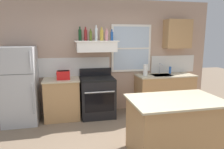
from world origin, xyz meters
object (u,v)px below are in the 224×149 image
at_px(bottle_red_label_wine, 86,35).
at_px(bottle_champagne_gold_foil, 102,35).
at_px(stove_range, 97,97).
at_px(bottle_blue_liqueur, 112,36).
at_px(bottle_rose_pink, 107,36).
at_px(dish_soap_bottle, 170,70).
at_px(bottle_olive_oil_square, 91,36).
at_px(paper_towel_roll, 145,70).
at_px(bottle_dark_green_wine, 80,35).
at_px(toaster, 63,75).
at_px(refrigerator, 20,86).
at_px(bottle_clear_tall, 96,34).
at_px(kitchen_island, 174,127).

distance_m(bottle_red_label_wine, bottle_champagne_gold_foil, 0.35).
height_order(stove_range, bottle_blue_liqueur, bottle_blue_liqueur).
bearing_deg(bottle_rose_pink, dish_soap_bottle, 3.01).
xyz_separation_m(bottle_olive_oil_square, paper_towel_roll, (1.30, -0.01, -0.81)).
height_order(stove_range, bottle_dark_green_wine, bottle_dark_green_wine).
bearing_deg(toaster, bottle_dark_green_wine, 14.09).
bearing_deg(bottle_olive_oil_square, bottle_rose_pink, 0.97).
relative_size(refrigerator, stove_range, 1.50).
xyz_separation_m(bottle_rose_pink, dish_soap_bottle, (1.65, 0.09, -0.86)).
relative_size(stove_range, dish_soap_bottle, 6.06).
bearing_deg(dish_soap_bottle, bottle_dark_green_wine, -178.96).
bearing_deg(bottle_olive_oil_square, bottle_blue_liqueur, 0.94).
distance_m(toaster, bottle_rose_pink, 1.30).
relative_size(bottle_red_label_wine, bottle_blue_liqueur, 1.21).
xyz_separation_m(toaster, bottle_red_label_wine, (0.51, 0.07, 0.86)).
relative_size(bottle_red_label_wine, paper_towel_roll, 1.12).
height_order(toaster, stove_range, toaster).
height_order(bottle_dark_green_wine, paper_towel_roll, bottle_dark_green_wine).
xyz_separation_m(bottle_champagne_gold_foil, dish_soap_bottle, (1.76, 0.09, -0.87)).
xyz_separation_m(toaster, bottle_clear_tall, (0.75, 0.08, 0.88)).
distance_m(bottle_rose_pink, bottle_blue_liqueur, 0.12).
relative_size(refrigerator, kitchen_island, 1.17).
xyz_separation_m(stove_range, bottle_dark_green_wine, (-0.36, 0.10, 1.41)).
bearing_deg(refrigerator, toaster, 1.34).
height_order(bottle_clear_tall, bottle_rose_pink, bottle_clear_tall).
xyz_separation_m(bottle_red_label_wine, kitchen_island, (1.16, -1.92, -1.41)).
distance_m(bottle_champagne_gold_foil, bottle_blue_liqueur, 0.24).
bearing_deg(bottle_rose_pink, bottle_clear_tall, 173.11).
bearing_deg(stove_range, bottle_olive_oil_square, 160.68).
height_order(stove_range, bottle_olive_oil_square, bottle_olive_oil_square).
relative_size(toaster, paper_towel_roll, 1.10).
xyz_separation_m(bottle_rose_pink, bottle_blue_liqueur, (0.12, 0.00, -0.01)).
bearing_deg(bottle_blue_liqueur, dish_soap_bottle, 3.19).
relative_size(refrigerator, toaster, 5.51).
bearing_deg(refrigerator, bottle_red_label_wine, 3.57).
distance_m(toaster, bottle_red_label_wine, 1.01).
xyz_separation_m(bottle_red_label_wine, dish_soap_bottle, (2.12, 0.07, -0.87)).
xyz_separation_m(refrigerator, bottle_red_label_wine, (1.41, 0.09, 1.05)).
relative_size(stove_range, paper_towel_roll, 4.04).
bearing_deg(bottle_champagne_gold_foil, refrigerator, -177.83).
relative_size(bottle_blue_liqueur, paper_towel_roll, 0.92).
xyz_separation_m(toaster, bottle_blue_liqueur, (1.10, 0.05, 0.84)).
distance_m(stove_range, paper_towel_roll, 1.31).
distance_m(refrigerator, bottle_red_label_wine, 1.77).
height_order(paper_towel_roll, dish_soap_bottle, paper_towel_roll).
distance_m(bottle_champagne_gold_foil, kitchen_island, 2.50).
distance_m(toaster, bottle_champagne_gold_foil, 1.22).
distance_m(stove_range, bottle_olive_oil_square, 1.39).
bearing_deg(bottle_red_label_wine, stove_range, -15.50).
relative_size(bottle_blue_liqueur, kitchen_island, 0.18).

